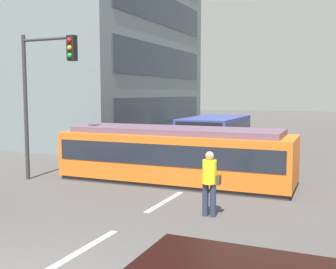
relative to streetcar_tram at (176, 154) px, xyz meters
name	(u,v)px	position (x,y,z in m)	size (l,w,h in m)	color
ground_plane	(208,176)	(0.77, 1.36, -0.99)	(120.00, 120.00, 0.00)	#4B4848
lane_stripe_1	(83,250)	(0.77, -6.64, -0.99)	(0.16, 2.40, 0.01)	silver
lane_stripe_2	(165,202)	(0.77, -2.64, -0.99)	(0.16, 2.40, 0.01)	silver
lane_stripe_3	(239,158)	(0.77, 6.00, -0.99)	(0.16, 2.40, 0.01)	silver
lane_stripe_4	(263,144)	(0.77, 12.00, -0.99)	(0.16, 2.40, 0.01)	silver
streetcar_tram	(176,154)	(0.00, 0.00, 0.00)	(8.24, 2.74, 1.93)	orange
city_bus	(215,133)	(-0.75, 7.04, 0.09)	(2.62, 5.49, 1.90)	#39448C
pedestrian_crossing	(210,180)	(2.38, -3.46, -0.05)	(0.45, 0.36, 1.67)	#2A314B
parked_sedan_mid	(123,145)	(-4.44, 3.96, -0.37)	(2.03, 4.31, 1.19)	#AB1D15
parked_sedan_far	(169,134)	(-4.63, 10.03, -0.37)	(2.13, 4.26, 1.19)	silver
parked_sedan_furthest	(200,127)	(-4.60, 15.65, -0.37)	(2.13, 4.12, 1.19)	#2E592E
traffic_light_mast	(44,80)	(-4.25, -1.79, 2.59)	(2.30, 0.33, 5.18)	#333333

